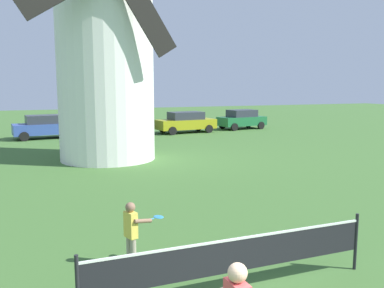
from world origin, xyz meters
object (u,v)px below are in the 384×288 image
at_px(tennis_net, 236,255).
at_px(parked_car_green, 242,119).
at_px(parked_car_mustard, 186,122).
at_px(windmill, 105,31).
at_px(player_far, 132,230).
at_px(parked_car_black, 119,124).
at_px(parked_car_blue, 43,126).

distance_m(tennis_net, parked_car_green, 26.63).
bearing_deg(parked_car_mustard, windmill, -129.45).
bearing_deg(parked_car_green, player_far, -123.11).
bearing_deg(tennis_net, parked_car_black, 83.37).
height_order(windmill, tennis_net, windmill).
relative_size(player_far, parked_car_black, 0.31).
height_order(tennis_net, parked_car_green, parked_car_green).
relative_size(tennis_net, parked_car_blue, 1.31).
bearing_deg(parked_car_black, tennis_net, -96.63).
xyz_separation_m(windmill, tennis_net, (-0.26, -13.60, -5.29)).
height_order(windmill, parked_car_blue, windmill).
relative_size(tennis_net, parked_car_black, 1.27).
bearing_deg(parked_car_mustard, parked_car_green, 9.39).
relative_size(windmill, tennis_net, 2.36).
distance_m(tennis_net, parked_car_black, 23.16).
relative_size(tennis_net, parked_car_mustard, 1.14).
height_order(windmill, player_far, windmill).
bearing_deg(parked_car_mustard, parked_car_blue, 178.10).
relative_size(parked_car_blue, parked_car_mustard, 0.87).
xyz_separation_m(player_far, parked_car_black, (4.04, 21.29, 0.09)).
relative_size(parked_car_blue, parked_car_green, 0.98).
height_order(tennis_net, parked_car_mustard, parked_car_mustard).
relative_size(parked_car_mustard, parked_car_green, 1.13).
relative_size(parked_car_blue, parked_car_black, 0.97).
bearing_deg(player_far, parked_car_mustard, 66.71).
distance_m(tennis_net, parked_car_mustard, 23.76).
bearing_deg(windmill, parked_car_green, 38.00).
height_order(parked_car_blue, parked_car_green, same).
bearing_deg(parked_car_mustard, parked_car_black, 174.32).
xyz_separation_m(tennis_net, player_far, (-1.36, 1.72, 0.04)).
bearing_deg(parked_car_green, windmill, -142.00).
xyz_separation_m(tennis_net, parked_car_mustard, (7.59, 22.52, 0.13)).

